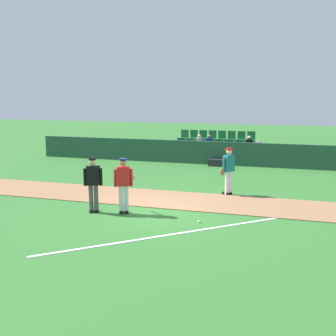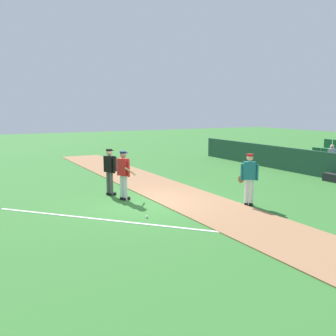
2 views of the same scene
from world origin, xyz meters
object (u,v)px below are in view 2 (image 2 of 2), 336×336
(batter_red_jersey, at_px, (124,173))
(equipment_bag, at_px, (333,178))
(baseball, at_px, (147,217))
(runner_teal_jersey, at_px, (249,178))
(umpire_home_plate, at_px, (110,169))

(batter_red_jersey, bearing_deg, equipment_bag, 82.91)
(batter_red_jersey, distance_m, baseball, 2.66)
(batter_red_jersey, relative_size, runner_teal_jersey, 1.00)
(umpire_home_plate, relative_size, runner_teal_jersey, 1.00)
(batter_red_jersey, bearing_deg, baseball, -6.00)
(baseball, bearing_deg, equipment_bag, 97.50)
(batter_red_jersey, bearing_deg, runner_teal_jersey, 51.34)
(batter_red_jersey, bearing_deg, umpire_home_plate, -170.11)
(umpire_home_plate, xyz_separation_m, equipment_bag, (2.15, 9.70, -0.82))
(baseball, bearing_deg, runner_teal_jersey, 86.07)
(umpire_home_plate, xyz_separation_m, runner_teal_jersey, (3.69, 3.58, -0.04))
(umpire_home_plate, height_order, baseball, umpire_home_plate)
(umpire_home_plate, distance_m, equipment_bag, 9.97)
(umpire_home_plate, relative_size, baseball, 23.78)
(batter_red_jersey, xyz_separation_m, runner_teal_jersey, (2.73, 3.41, -0.01))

